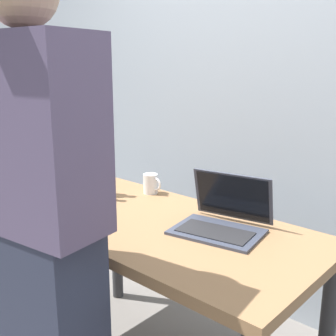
{
  "coord_description": "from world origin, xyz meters",
  "views": [
    {
      "loc": [
        1.15,
        -1.22,
        1.4
      ],
      "look_at": [
        0.05,
        0.0,
        0.99
      ],
      "focal_mm": 44.56,
      "sensor_mm": 36.0,
      "label": 1
    }
  ],
  "objects_px": {
    "laptop": "(223,218)",
    "beer_bottle_amber": "(76,171)",
    "person_figure": "(40,229)",
    "coffee_mug": "(151,184)",
    "beer_bottle_green": "(98,172)",
    "beer_bottle_brown": "(87,174)"
  },
  "relations": [
    {
      "from": "laptop",
      "to": "beer_bottle_amber",
      "type": "distance_m",
      "value": 0.84
    },
    {
      "from": "beer_bottle_amber",
      "to": "person_figure",
      "type": "distance_m",
      "value": 0.82
    },
    {
      "from": "laptop",
      "to": "person_figure",
      "type": "distance_m",
      "value": 0.73
    },
    {
      "from": "laptop",
      "to": "coffee_mug",
      "type": "xyz_separation_m",
      "value": [
        -0.56,
        0.15,
        0.0
      ]
    },
    {
      "from": "laptop",
      "to": "beer_bottle_green",
      "type": "height_order",
      "value": "beer_bottle_green"
    },
    {
      "from": "beer_bottle_amber",
      "to": "coffee_mug",
      "type": "height_order",
      "value": "beer_bottle_amber"
    },
    {
      "from": "laptop",
      "to": "beer_bottle_amber",
      "type": "bearing_deg",
      "value": -171.91
    },
    {
      "from": "person_figure",
      "to": "coffee_mug",
      "type": "relative_size",
      "value": 15.6
    },
    {
      "from": "laptop",
      "to": "beer_bottle_green",
      "type": "xyz_separation_m",
      "value": [
        -0.75,
        -0.04,
        0.07
      ]
    },
    {
      "from": "beer_bottle_amber",
      "to": "beer_bottle_green",
      "type": "relative_size",
      "value": 1.05
    },
    {
      "from": "laptop",
      "to": "beer_bottle_brown",
      "type": "height_order",
      "value": "beer_bottle_brown"
    },
    {
      "from": "laptop",
      "to": "person_figure",
      "type": "bearing_deg",
      "value": -109.34
    },
    {
      "from": "laptop",
      "to": "beer_bottle_brown",
      "type": "xyz_separation_m",
      "value": [
        -0.74,
        -0.12,
        0.08
      ]
    },
    {
      "from": "beer_bottle_green",
      "to": "person_figure",
      "type": "height_order",
      "value": "person_figure"
    },
    {
      "from": "beer_bottle_brown",
      "to": "person_figure",
      "type": "relative_size",
      "value": 0.18
    },
    {
      "from": "beer_bottle_brown",
      "to": "person_figure",
      "type": "bearing_deg",
      "value": -48.69
    },
    {
      "from": "beer_bottle_green",
      "to": "coffee_mug",
      "type": "distance_m",
      "value": 0.28
    },
    {
      "from": "beer_bottle_amber",
      "to": "beer_bottle_green",
      "type": "distance_m",
      "value": 0.11
    },
    {
      "from": "laptop",
      "to": "beer_bottle_amber",
      "type": "relative_size",
      "value": 1.22
    },
    {
      "from": "laptop",
      "to": "beer_bottle_green",
      "type": "relative_size",
      "value": 1.28
    },
    {
      "from": "beer_bottle_green",
      "to": "coffee_mug",
      "type": "relative_size",
      "value": 2.76
    },
    {
      "from": "laptop",
      "to": "beer_bottle_brown",
      "type": "bearing_deg",
      "value": -170.62
    }
  ]
}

